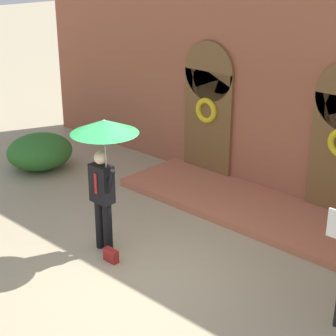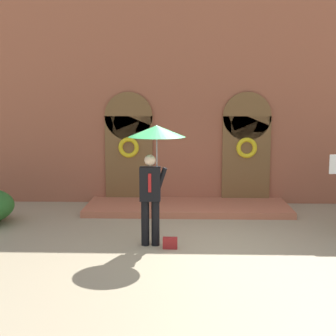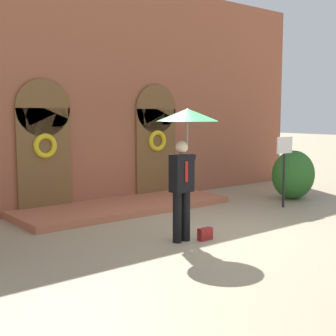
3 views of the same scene
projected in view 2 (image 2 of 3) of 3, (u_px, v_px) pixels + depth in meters
ground_plane at (189, 247)px, 9.09m from camera, size 80.00×80.00×0.00m
building_facade at (188, 106)px, 12.81m from camera, size 14.00×2.30×5.60m
person_with_umbrella at (155, 149)px, 8.94m from camera, size 1.10×1.10×2.36m
handbag at (170, 243)px, 8.99m from camera, size 0.28×0.13×0.22m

